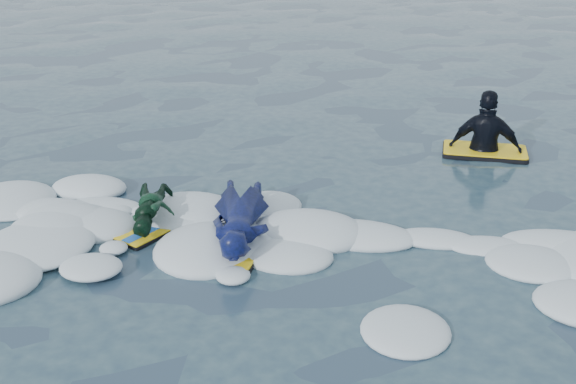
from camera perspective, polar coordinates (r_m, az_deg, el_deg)
name	(u,v)px	position (r m, az deg, el deg)	size (l,w,h in m)	color
ground	(269,299)	(6.98, -1.51, -8.49)	(120.00, 120.00, 0.00)	#172A38
foam_band	(288,250)	(7.86, 0.02, -4.62)	(12.00, 3.10, 0.30)	silver
prone_woman_unit	(240,221)	(7.99, -3.81, -2.28)	(0.95, 1.86, 0.47)	black
prone_child_unit	(152,212)	(8.40, -10.66, -1.57)	(0.68, 1.17, 0.41)	black
waiting_rider_unit	(485,151)	(11.02, 15.29, 3.15)	(1.23, 0.71, 1.82)	black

